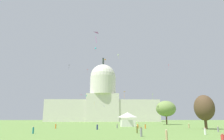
{
  "coord_description": "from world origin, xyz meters",
  "views": [
    {
      "loc": [
        -1.8,
        -23.86,
        3.33
      ],
      "look_at": [
        1.41,
        82.12,
        28.52
      ],
      "focal_mm": 32.68,
      "sensor_mm": 36.0,
      "label": 1
    }
  ],
  "objects_px": {
    "person_red_deep_crowd": "(223,140)",
    "person_orange_mid_right": "(138,126)",
    "person_tan_edge_west": "(189,126)",
    "event_tent": "(128,119)",
    "person_grey_front_right": "(117,126)",
    "tree_east_near": "(204,108)",
    "kite_red_high": "(87,70)",
    "tree_east_mid": "(166,109)",
    "kite_green_low": "(158,106)",
    "kite_blue_low": "(104,106)",
    "kite_pink_high": "(169,65)",
    "person_white_lawn_far_left": "(205,131)",
    "kite_black_high": "(69,66)",
    "kite_yellow_low": "(94,102)",
    "kite_cyan_high": "(96,48)",
    "person_teal_near_tree_west": "(33,130)",
    "person_orange_lawn_far_right": "(56,126)",
    "kite_white_high": "(118,55)",
    "person_orange_aisle_center": "(145,126)",
    "person_tan_edge_east": "(167,136)",
    "kite_violet_mid": "(98,34)",
    "person_grey_near_tent": "(218,129)",
    "kite_orange_high": "(105,60)",
    "person_navy_back_right": "(97,127)",
    "kite_lime_low": "(153,95)",
    "kite_turquoise_mid": "(86,96)",
    "kite_magenta_low": "(82,95)",
    "capitol_building": "(103,100)",
    "person_olive_front_left": "(137,130)",
    "person_grey_near_tree_east": "(141,132)",
    "kite_orange_low": "(124,93)"
  },
  "relations": [
    {
      "from": "kite_pink_high",
      "to": "capitol_building",
      "type": "bearing_deg",
      "value": 108.07
    },
    {
      "from": "event_tent",
      "to": "person_grey_front_right",
      "type": "distance_m",
      "value": 14.22
    },
    {
      "from": "person_grey_near_tent",
      "to": "kite_violet_mid",
      "type": "relative_size",
      "value": 0.5
    },
    {
      "from": "person_red_deep_crowd",
      "to": "kite_green_low",
      "type": "height_order",
      "value": "kite_green_low"
    },
    {
      "from": "person_teal_near_tree_west",
      "to": "kite_lime_low",
      "type": "relative_size",
      "value": 0.48
    },
    {
      "from": "person_white_lawn_far_left",
      "to": "kite_black_high",
      "type": "xyz_separation_m",
      "value": [
        -43.93,
        80.28,
        34.79
      ]
    },
    {
      "from": "kite_lime_low",
      "to": "kite_orange_low",
      "type": "bearing_deg",
      "value": 176.79
    },
    {
      "from": "tree_east_near",
      "to": "kite_red_high",
      "type": "relative_size",
      "value": 4.53
    },
    {
      "from": "person_teal_near_tree_west",
      "to": "kite_red_high",
      "type": "xyz_separation_m",
      "value": [
        -0.26,
        126.67,
        43.76
      ]
    },
    {
      "from": "person_orange_aisle_center",
      "to": "kite_orange_high",
      "type": "bearing_deg",
      "value": 138.1
    },
    {
      "from": "event_tent",
      "to": "person_tan_edge_east",
      "type": "height_order",
      "value": "event_tent"
    },
    {
      "from": "person_tan_edge_east",
      "to": "kite_turquoise_mid",
      "type": "distance_m",
      "value": 138.38
    },
    {
      "from": "person_olive_front_left",
      "to": "kite_lime_low",
      "type": "bearing_deg",
      "value": 148.29
    },
    {
      "from": "person_orange_aisle_center",
      "to": "kite_pink_high",
      "type": "xyz_separation_m",
      "value": [
        27.67,
        57.59,
        36.13
      ]
    },
    {
      "from": "person_tan_edge_west",
      "to": "person_tan_edge_east",
      "type": "bearing_deg",
      "value": -68.15
    },
    {
      "from": "kite_magenta_low",
      "to": "kite_yellow_low",
      "type": "distance_m",
      "value": 70.02
    },
    {
      "from": "tree_east_mid",
      "to": "person_teal_near_tree_west",
      "type": "relative_size",
      "value": 7.94
    },
    {
      "from": "kite_violet_mid",
      "to": "kite_black_high",
      "type": "bearing_deg",
      "value": 60.46
    },
    {
      "from": "person_navy_back_right",
      "to": "kite_blue_low",
      "type": "height_order",
      "value": "kite_blue_low"
    },
    {
      "from": "tree_east_near",
      "to": "person_teal_near_tree_west",
      "type": "height_order",
      "value": "tree_east_near"
    },
    {
      "from": "person_white_lawn_far_left",
      "to": "kite_orange_high",
      "type": "relative_size",
      "value": 0.48
    },
    {
      "from": "tree_east_near",
      "to": "kite_violet_mid",
      "type": "bearing_deg",
      "value": -159.08
    },
    {
      "from": "person_orange_lawn_far_right",
      "to": "kite_white_high",
      "type": "distance_m",
      "value": 99.53
    },
    {
      "from": "person_orange_mid_right",
      "to": "person_orange_lawn_far_right",
      "type": "bearing_deg",
      "value": -73.88
    },
    {
      "from": "kite_yellow_low",
      "to": "kite_cyan_high",
      "type": "distance_m",
      "value": 51.56
    },
    {
      "from": "person_grey_near_tent",
      "to": "kite_cyan_high",
      "type": "bearing_deg",
      "value": -139.19
    },
    {
      "from": "person_red_deep_crowd",
      "to": "person_orange_mid_right",
      "type": "distance_m",
      "value": 44.27
    },
    {
      "from": "person_orange_mid_right",
      "to": "kite_blue_low",
      "type": "distance_m",
      "value": 84.85
    },
    {
      "from": "kite_blue_low",
      "to": "kite_pink_high",
      "type": "bearing_deg",
      "value": -73.12
    },
    {
      "from": "person_grey_near_tree_east",
      "to": "kite_blue_low",
      "type": "bearing_deg",
      "value": -147.52
    },
    {
      "from": "capitol_building",
      "to": "person_orange_mid_right",
      "type": "height_order",
      "value": "capitol_building"
    },
    {
      "from": "tree_east_near",
      "to": "tree_east_mid",
      "type": "bearing_deg",
      "value": 87.66
    },
    {
      "from": "person_tan_edge_west",
      "to": "event_tent",
      "type": "bearing_deg",
      "value": -164.37
    },
    {
      "from": "tree_east_mid",
      "to": "event_tent",
      "type": "bearing_deg",
      "value": -131.6
    },
    {
      "from": "person_navy_back_right",
      "to": "person_grey_front_right",
      "type": "bearing_deg",
      "value": -170.16
    },
    {
      "from": "person_tan_edge_west",
      "to": "kite_lime_low",
      "type": "height_order",
      "value": "kite_lime_low"
    },
    {
      "from": "person_orange_lawn_far_right",
      "to": "person_orange_mid_right",
      "type": "bearing_deg",
      "value": -169.22
    },
    {
      "from": "tree_east_mid",
      "to": "person_tan_edge_east",
      "type": "height_order",
      "value": "tree_east_mid"
    },
    {
      "from": "tree_east_mid",
      "to": "kite_green_low",
      "type": "distance_m",
      "value": 18.47
    },
    {
      "from": "person_orange_mid_right",
      "to": "kite_green_low",
      "type": "height_order",
      "value": "kite_green_low"
    },
    {
      "from": "person_tan_edge_east",
      "to": "person_white_lawn_far_left",
      "type": "bearing_deg",
      "value": -147.39
    },
    {
      "from": "person_orange_aisle_center",
      "to": "person_grey_near_tent",
      "type": "bearing_deg",
      "value": -9.11
    },
    {
      "from": "person_grey_near_tree_east",
      "to": "person_tan_edge_east",
      "type": "distance_m",
      "value": 8.79
    },
    {
      "from": "kite_red_high",
      "to": "tree_east_mid",
      "type": "bearing_deg",
      "value": 105.7
    },
    {
      "from": "person_olive_front_left",
      "to": "kite_cyan_high",
      "type": "xyz_separation_m",
      "value": [
        -14.83,
        90.68,
        51.54
      ]
    },
    {
      "from": "kite_white_high",
      "to": "tree_east_near",
      "type": "bearing_deg",
      "value": 145.54
    },
    {
      "from": "person_grey_near_tree_east",
      "to": "kite_orange_high",
      "type": "distance_m",
      "value": 119.65
    },
    {
      "from": "person_tan_edge_east",
      "to": "kite_magenta_low",
      "type": "bearing_deg",
      "value": -88.45
    },
    {
      "from": "capitol_building",
      "to": "kite_pink_high",
      "type": "xyz_separation_m",
      "value": [
        43.86,
        -82.88,
        15.33
      ]
    },
    {
      "from": "kite_blue_low",
      "to": "person_orange_aisle_center",
      "type": "bearing_deg",
      "value": -120.26
    }
  ]
}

